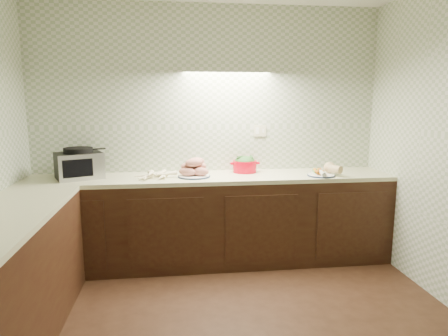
{
  "coord_description": "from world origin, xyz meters",
  "views": [
    {
      "loc": [
        -0.36,
        -2.37,
        1.66
      ],
      "look_at": [
        0.1,
        1.25,
        1.02
      ],
      "focal_mm": 32.0,
      "sensor_mm": 36.0,
      "label": 1
    }
  ],
  "objects": [
    {
      "name": "sweet_potato_plate",
      "position": [
        -0.17,
        1.48,
        0.98
      ],
      "size": [
        0.32,
        0.32,
        0.19
      ],
      "rotation": [
        0.0,
        0.0,
        0.03
      ],
      "color": "#111D38",
      "rests_on": "counter"
    },
    {
      "name": "counter",
      "position": [
        -0.68,
        0.68,
        0.45
      ],
      "size": [
        3.6,
        3.6,
        0.9
      ],
      "color": "black",
      "rests_on": "ground"
    },
    {
      "name": "dutch_oven",
      "position": [
        0.37,
        1.65,
        0.98
      ],
      "size": [
        0.31,
        0.25,
        0.17
      ],
      "rotation": [
        0.0,
        0.0,
        -0.01
      ],
      "color": "red",
      "rests_on": "counter"
    },
    {
      "name": "parsnip_pile",
      "position": [
        -0.56,
        1.47,
        0.93
      ],
      "size": [
        0.34,
        0.37,
        0.07
      ],
      "color": "beige",
      "rests_on": "counter"
    },
    {
      "name": "veg_plate",
      "position": [
        1.13,
        1.39,
        0.95
      ],
      "size": [
        0.35,
        0.35,
        0.13
      ],
      "rotation": [
        0.0,
        0.0,
        0.37
      ],
      "color": "#111D38",
      "rests_on": "counter"
    },
    {
      "name": "room",
      "position": [
        0.0,
        0.0,
        1.63
      ],
      "size": [
        3.6,
        3.6,
        2.6
      ],
      "color": "black",
      "rests_on": "ground"
    },
    {
      "name": "onion_bowl",
      "position": [
        -0.12,
        1.62,
        0.94
      ],
      "size": [
        0.15,
        0.15,
        0.11
      ],
      "color": "black",
      "rests_on": "counter"
    },
    {
      "name": "toaster_oven",
      "position": [
        -1.27,
        1.54,
        1.04
      ],
      "size": [
        0.51,
        0.46,
        0.3
      ],
      "rotation": [
        0.0,
        0.0,
        0.4
      ],
      "color": "black",
      "rests_on": "counter"
    }
  ]
}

